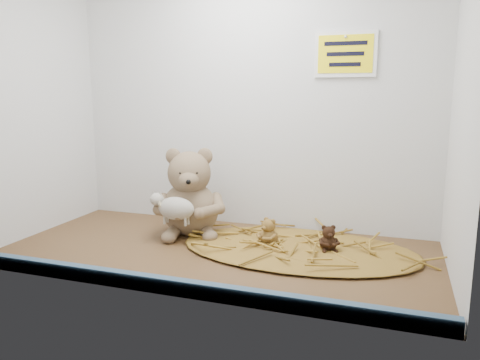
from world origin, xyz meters
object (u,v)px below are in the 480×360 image
(toy_lamb, at_px, (176,209))
(mini_teddy_brown, at_px, (328,237))
(main_teddy, at_px, (190,191))
(mini_teddy_tan, at_px, (269,230))

(toy_lamb, relative_size, mini_teddy_brown, 2.05)
(toy_lamb, xyz_separation_m, mini_teddy_brown, (0.44, 0.05, -0.05))
(main_teddy, xyz_separation_m, toy_lamb, (0.00, -0.10, -0.03))
(mini_teddy_brown, bearing_deg, main_teddy, 150.65)
(main_teddy, xyz_separation_m, mini_teddy_brown, (0.44, -0.05, -0.09))
(toy_lamb, bearing_deg, mini_teddy_brown, 5.90)
(mini_teddy_tan, height_order, mini_teddy_brown, mini_teddy_tan)
(main_teddy, relative_size, mini_teddy_brown, 3.79)
(toy_lamb, relative_size, mini_teddy_tan, 1.86)
(main_teddy, bearing_deg, mini_teddy_tan, -34.89)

